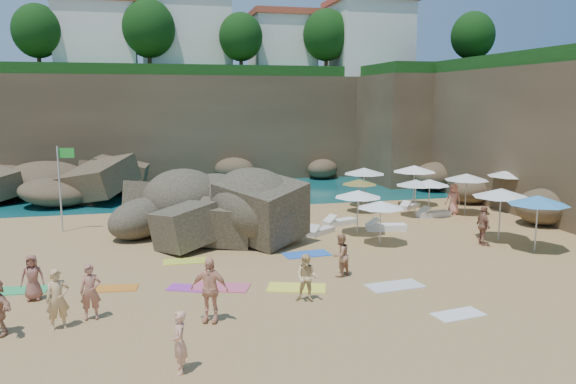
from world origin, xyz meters
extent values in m
plane|color=tan|center=(0.00, 0.00, 0.00)|extent=(120.00, 120.00, 0.00)
plane|color=#0C4751|center=(0.00, 30.00, 0.00)|extent=(120.00, 120.00, 0.00)
cube|color=brown|center=(2.00, 25.00, 4.00)|extent=(44.00, 8.00, 8.00)
cube|color=brown|center=(19.00, 8.00, 4.00)|extent=(8.00, 30.00, 8.00)
cube|color=brown|center=(17.00, 20.00, 4.00)|extent=(10.00, 12.00, 8.00)
cube|color=white|center=(-8.00, 26.00, 10.75)|extent=(6.00, 5.00, 5.50)
cube|color=#B2472D|center=(-8.00, 26.00, 13.75)|extent=(6.48, 5.40, 0.50)
cube|color=white|center=(-1.00, 27.00, 11.25)|extent=(7.00, 6.00, 6.50)
cube|color=white|center=(7.00, 26.00, 10.50)|extent=(5.00, 5.00, 5.00)
cube|color=#B2472D|center=(7.00, 26.00, 13.25)|extent=(5.40, 5.40, 0.50)
cube|color=white|center=(14.00, 24.00, 11.00)|extent=(6.00, 6.00, 6.00)
cube|color=#B2472D|center=(14.00, 24.00, 14.25)|extent=(6.48, 6.48, 0.50)
sphere|color=#11380F|center=(-12.00, 24.00, 11.20)|extent=(3.60, 3.60, 3.60)
sphere|color=#11380F|center=(-4.00, 24.00, 11.60)|extent=(4.05, 4.05, 4.05)
sphere|color=#11380F|center=(3.00, 23.00, 11.04)|extent=(3.42, 3.42, 3.42)
sphere|color=#11380F|center=(10.00, 23.00, 11.36)|extent=(3.78, 3.78, 3.78)
sphere|color=#11380F|center=(19.00, 16.00, 10.80)|extent=(3.15, 3.15, 3.15)
cylinder|color=white|center=(-16.50, 30.00, 3.00)|extent=(0.10, 0.10, 6.00)
cylinder|color=white|center=(-15.00, 30.00, 3.00)|extent=(0.10, 0.10, 6.00)
cylinder|color=silver|center=(-8.34, 5.98, 2.04)|extent=(0.08, 0.08, 4.09)
cube|color=green|center=(-7.94, 5.98, 3.76)|extent=(0.71, 0.18, 0.46)
cylinder|color=silver|center=(2.06, 9.30, 0.99)|extent=(0.06, 0.06, 1.99)
cone|color=white|center=(2.06, 9.30, 1.94)|extent=(2.23, 2.23, 0.34)
cylinder|color=silver|center=(7.92, 8.60, 1.08)|extent=(0.06, 0.06, 2.16)
cone|color=silver|center=(7.92, 8.60, 2.11)|extent=(2.42, 2.42, 0.37)
cylinder|color=silver|center=(12.50, 5.18, 1.06)|extent=(0.06, 0.06, 2.13)
cone|color=silver|center=(12.50, 5.18, 2.07)|extent=(2.39, 2.39, 0.36)
cylinder|color=silver|center=(15.27, 5.28, 1.12)|extent=(0.07, 0.07, 2.25)
cone|color=silver|center=(15.27, 5.28, 2.19)|extent=(2.52, 2.52, 0.38)
cylinder|color=silver|center=(10.84, 8.10, 1.13)|extent=(0.07, 0.07, 2.27)
cone|color=white|center=(10.84, 8.10, 2.21)|extent=(2.55, 2.55, 0.39)
cylinder|color=silver|center=(5.14, 2.22, 0.98)|extent=(0.06, 0.06, 1.97)
cone|color=white|center=(5.14, 2.22, 1.92)|extent=(2.21, 2.21, 0.34)
cylinder|color=silver|center=(7.04, 7.05, 0.88)|extent=(0.05, 0.05, 1.76)
cone|color=#CF4D24|center=(7.04, 7.05, 1.72)|extent=(1.97, 1.97, 0.30)
cylinder|color=silver|center=(10.29, 5.12, 0.95)|extent=(0.06, 0.06, 1.90)
cone|color=white|center=(10.29, 5.12, 1.86)|extent=(2.13, 2.13, 0.32)
cylinder|color=silver|center=(9.55, 5.26, 0.95)|extent=(0.06, 0.06, 1.89)
cone|color=silver|center=(9.55, 5.26, 1.85)|extent=(2.12, 2.12, 0.32)
cylinder|color=silver|center=(5.43, 0.18, 0.91)|extent=(0.05, 0.05, 1.82)
cone|color=white|center=(5.43, 0.18, 1.78)|extent=(2.05, 2.05, 0.31)
cylinder|color=silver|center=(11.32, -2.24, 1.11)|extent=(0.06, 0.06, 2.21)
cone|color=#3989C2|center=(11.32, -2.24, 2.16)|extent=(2.48, 2.48, 0.38)
cylinder|color=silver|center=(10.85, -0.40, 1.12)|extent=(0.07, 0.07, 2.23)
cone|color=silver|center=(10.85, -0.40, 2.18)|extent=(2.50, 2.50, 0.38)
cube|color=white|center=(-0.64, 8.45, 0.12)|extent=(1.65, 0.78, 0.25)
cube|color=silver|center=(10.52, 4.96, 0.14)|extent=(1.92, 0.87, 0.29)
cube|color=silver|center=(10.31, 7.40, 0.12)|extent=(1.58, 1.34, 0.24)
cube|color=white|center=(4.99, 4.23, 0.14)|extent=(1.90, 1.18, 0.28)
cube|color=white|center=(6.77, 2.63, 0.15)|extent=(1.99, 0.92, 0.30)
cube|color=silver|center=(3.48, 2.65, 0.13)|extent=(1.62, 1.42, 0.25)
cube|color=#D65372|center=(-1.96, -3.79, 0.02)|extent=(2.12, 1.57, 0.03)
cube|color=orange|center=(-5.41, -3.08, 0.01)|extent=(1.55, 0.89, 0.03)
cube|color=#31AE5D|center=(-8.41, -2.57, 0.01)|extent=(1.75, 0.97, 0.03)
cube|color=#D3E03A|center=(-2.95, -0.42, 0.01)|extent=(1.68, 0.86, 0.03)
cube|color=silver|center=(3.78, -5.05, 0.02)|extent=(1.99, 1.15, 0.03)
cube|color=purple|center=(-2.98, -3.63, 0.01)|extent=(1.64, 1.25, 0.03)
cube|color=blue|center=(1.92, -0.58, 0.02)|extent=(1.93, 1.07, 0.03)
cube|color=#FFFD43|center=(0.51, -4.45, 0.02)|extent=(2.14, 1.53, 0.03)
cube|color=white|center=(4.54, -7.84, 0.01)|extent=(1.61, 0.98, 0.03)
imported|color=tan|center=(-6.68, -6.18, 0.85)|extent=(0.71, 0.57, 1.71)
imported|color=tan|center=(2.34, -3.57, 0.77)|extent=(0.95, 0.89, 1.54)
imported|color=#FAC28E|center=(1.19, 9.37, 0.94)|extent=(1.30, 0.80, 1.87)
imported|color=#A26951|center=(9.70, -0.94, 0.87)|extent=(0.51, 1.05, 1.74)
imported|color=tan|center=(11.83, 5.28, 0.84)|extent=(0.86, 0.92, 1.68)
imported|color=#A26C51|center=(-1.75, 6.98, 0.77)|extent=(1.46, 0.95, 1.53)
imported|color=#E8A484|center=(-3.57, -9.49, 0.74)|extent=(0.36, 0.54, 1.48)
imported|color=#F2AC89|center=(-2.60, -6.65, 0.23)|extent=(1.71, 2.12, 0.45)
imported|color=#905548|center=(-7.82, -3.62, 0.19)|extent=(0.76, 1.46, 0.38)
imported|color=#AB6955|center=(-5.88, -5.69, 0.19)|extent=(0.65, 1.62, 0.38)
imported|color=#E9C684|center=(0.51, -5.72, 0.28)|extent=(1.30, 1.64, 0.56)
camera|label=1|loc=(-3.97, -21.87, 6.26)|focal=35.00mm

